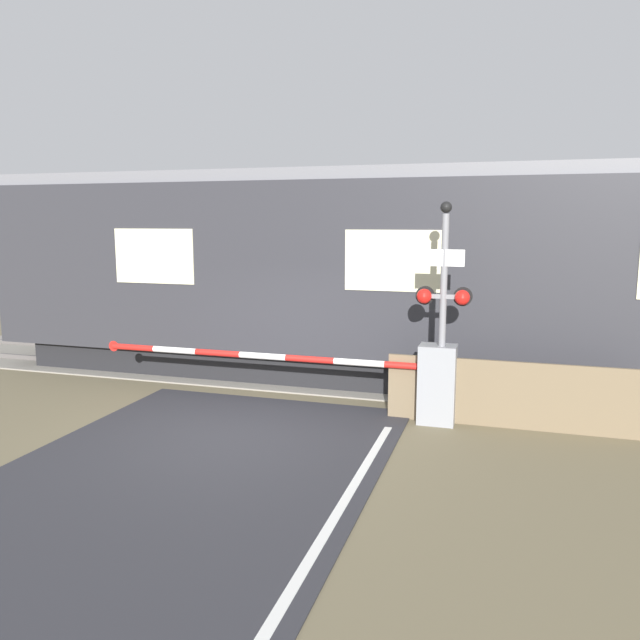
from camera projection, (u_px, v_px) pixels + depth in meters
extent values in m
plane|color=#6B6047|center=(235.00, 435.00, 9.75)|extent=(80.00, 80.00, 0.00)
cube|color=gray|center=(313.00, 374.00, 13.59)|extent=(36.00, 3.20, 0.03)
cube|color=#595451|center=(303.00, 379.00, 12.90)|extent=(36.00, 0.08, 0.10)
cube|color=#595451|center=(323.00, 363.00, 14.26)|extent=(36.00, 0.08, 0.10)
cube|color=black|center=(403.00, 367.00, 12.97)|extent=(16.49, 2.38, 0.60)
cube|color=#2D2D33|center=(405.00, 269.00, 12.65)|extent=(17.93, 2.80, 3.47)
cube|color=slate|center=(407.00, 176.00, 12.36)|extent=(17.57, 2.58, 0.24)
cube|color=beige|center=(393.00, 261.00, 11.28)|extent=(1.79, 0.02, 1.11)
cube|color=beige|center=(154.00, 256.00, 12.70)|extent=(1.79, 0.02, 1.11)
cube|color=gray|center=(437.00, 384.00, 10.23)|extent=(0.60, 0.44, 1.31)
cylinder|color=gray|center=(438.00, 368.00, 10.19)|extent=(0.16, 0.16, 0.18)
cylinder|color=red|center=(411.00, 366.00, 10.31)|extent=(0.88, 0.11, 0.11)
cylinder|color=white|center=(359.00, 363.00, 10.56)|extent=(0.88, 0.11, 0.11)
cylinder|color=red|center=(310.00, 359.00, 10.82)|extent=(0.88, 0.11, 0.11)
cylinder|color=white|center=(263.00, 356.00, 11.07)|extent=(0.88, 0.11, 0.11)
cylinder|color=red|center=(218.00, 353.00, 11.32)|extent=(0.88, 0.11, 0.11)
cylinder|color=white|center=(175.00, 350.00, 11.58)|extent=(0.88, 0.11, 0.11)
cylinder|color=red|center=(134.00, 347.00, 11.83)|extent=(0.88, 0.11, 0.11)
cylinder|color=red|center=(114.00, 346.00, 11.96)|extent=(0.20, 0.02, 0.20)
cylinder|color=gray|center=(443.00, 322.00, 9.99)|extent=(0.11, 0.11, 3.42)
cube|color=gray|center=(443.00, 296.00, 9.93)|extent=(0.72, 0.07, 0.07)
sphere|color=red|center=(424.00, 296.00, 9.97)|extent=(0.24, 0.24, 0.24)
sphere|color=red|center=(462.00, 297.00, 9.79)|extent=(0.24, 0.24, 0.24)
cylinder|color=black|center=(425.00, 295.00, 10.07)|extent=(0.30, 0.06, 0.30)
cylinder|color=black|center=(463.00, 297.00, 9.90)|extent=(0.30, 0.06, 0.30)
cube|color=white|center=(444.00, 258.00, 9.79)|extent=(0.63, 0.02, 0.26)
sphere|color=black|center=(446.00, 207.00, 9.70)|extent=(0.18, 0.18, 0.18)
cube|color=#726047|center=(517.00, 395.00, 9.97)|extent=(4.15, 0.06, 1.10)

